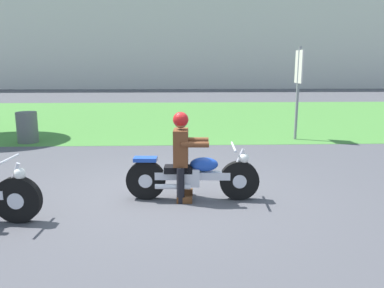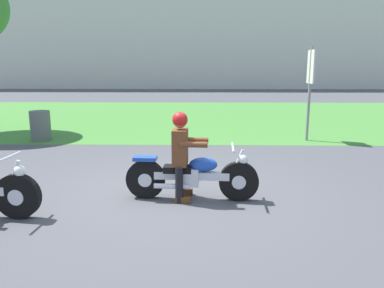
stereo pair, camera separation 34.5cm
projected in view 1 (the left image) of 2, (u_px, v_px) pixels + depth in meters
name	position (u px, v px, depth m)	size (l,w,h in m)	color
ground	(168.00, 193.00, 6.25)	(120.00, 120.00, 0.00)	#4C4C51
grass_verge	(174.00, 116.00, 15.87)	(60.00, 12.00, 0.01)	#478438
stadium_facade	(185.00, 19.00, 37.05)	(61.40, 8.00, 13.29)	silver
motorcycle_lead	(193.00, 176.00, 5.90)	(2.09, 0.66, 0.87)	black
rider_lead	(182.00, 149.00, 5.82)	(0.56, 0.48, 1.39)	black
trash_can	(27.00, 127.00, 10.32)	(0.55, 0.55, 0.84)	#595E5B
sign_banner	(298.00, 79.00, 10.52)	(0.08, 0.60, 2.60)	gray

